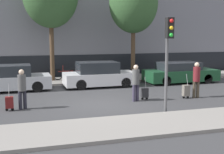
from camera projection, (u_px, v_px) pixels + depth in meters
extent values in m
plane|color=#38383A|center=(101.00, 104.00, 14.10)|extent=(80.00, 80.00, 0.00)
cube|color=gray|center=(129.00, 126.00, 10.54)|extent=(28.00, 2.50, 0.12)
cube|color=gray|center=(74.00, 80.00, 20.72)|extent=(28.00, 3.00, 0.12)
cube|color=black|center=(69.00, 66.00, 22.68)|extent=(27.44, 0.06, 1.60)
cube|color=#B7BABF|center=(13.00, 82.00, 17.28)|extent=(4.07, 1.78, 0.70)
cube|color=#23282D|center=(10.00, 71.00, 17.14)|extent=(2.24, 1.56, 0.59)
cylinder|color=black|center=(37.00, 87.00, 16.91)|extent=(0.60, 0.18, 0.60)
cylinder|color=black|center=(36.00, 82.00, 18.42)|extent=(0.60, 0.18, 0.60)
cube|color=silver|center=(100.00, 78.00, 18.66)|extent=(4.29, 1.86, 0.70)
cube|color=#23282D|center=(97.00, 67.00, 18.51)|extent=(2.36, 1.63, 0.64)
cylinder|color=black|center=(126.00, 83.00, 18.27)|extent=(0.60, 0.18, 0.60)
cylinder|color=black|center=(117.00, 79.00, 19.86)|extent=(0.60, 0.18, 0.60)
cylinder|color=black|center=(81.00, 85.00, 17.51)|extent=(0.60, 0.18, 0.60)
cylinder|color=black|center=(76.00, 80.00, 19.10)|extent=(0.60, 0.18, 0.60)
cube|color=#194728|center=(181.00, 75.00, 20.12)|extent=(4.68, 1.87, 0.70)
cube|color=#23282D|center=(178.00, 66.00, 19.98)|extent=(2.58, 1.65, 0.49)
cylinder|color=black|center=(208.00, 79.00, 19.76)|extent=(0.60, 0.18, 0.60)
cylinder|color=black|center=(193.00, 75.00, 21.37)|extent=(0.60, 0.18, 0.60)
cylinder|color=black|center=(166.00, 81.00, 18.93)|extent=(0.60, 0.18, 0.60)
cylinder|color=black|center=(155.00, 77.00, 20.54)|extent=(0.60, 0.18, 0.60)
cylinder|color=#23232D|center=(20.00, 100.00, 13.08)|extent=(0.15, 0.15, 0.79)
cylinder|color=#23232D|center=(25.00, 100.00, 13.19)|extent=(0.15, 0.15, 0.79)
cylinder|color=#4C4C4C|center=(22.00, 83.00, 13.03)|extent=(0.34, 0.34, 0.68)
sphere|color=beige|center=(21.00, 72.00, 12.96)|extent=(0.22, 0.22, 0.22)
cube|color=maroon|center=(9.00, 102.00, 12.83)|extent=(0.32, 0.24, 0.47)
cylinder|color=black|center=(7.00, 110.00, 12.84)|extent=(0.12, 0.03, 0.12)
cylinder|color=black|center=(13.00, 109.00, 12.91)|extent=(0.12, 0.03, 0.12)
cylinder|color=gray|center=(9.00, 90.00, 12.69)|extent=(0.02, 0.19, 0.53)
cylinder|color=#383347|center=(137.00, 93.00, 14.71)|extent=(0.15, 0.15, 0.80)
cylinder|color=#383347|center=(134.00, 93.00, 14.60)|extent=(0.15, 0.15, 0.80)
cylinder|color=#4C4C4C|center=(136.00, 77.00, 14.55)|extent=(0.34, 0.34, 0.70)
sphere|color=beige|center=(136.00, 67.00, 14.49)|extent=(0.23, 0.23, 0.23)
cube|color=#262628|center=(145.00, 93.00, 14.97)|extent=(0.32, 0.24, 0.45)
cylinder|color=black|center=(142.00, 99.00, 14.98)|extent=(0.12, 0.03, 0.12)
cylinder|color=black|center=(147.00, 98.00, 15.04)|extent=(0.12, 0.03, 0.12)
cylinder|color=gray|center=(145.00, 83.00, 14.83)|extent=(0.02, 0.19, 0.53)
cylinder|color=#4C4233|center=(194.00, 90.00, 15.42)|extent=(0.15, 0.15, 0.82)
cylinder|color=#4C4233|center=(198.00, 89.00, 15.47)|extent=(0.15, 0.15, 0.82)
cylinder|color=maroon|center=(197.00, 74.00, 15.34)|extent=(0.34, 0.34, 0.71)
sphere|color=beige|center=(197.00, 65.00, 15.27)|extent=(0.23, 0.23, 0.23)
cube|color=slate|center=(186.00, 90.00, 15.30)|extent=(0.32, 0.24, 0.54)
cylinder|color=black|center=(184.00, 97.00, 15.32)|extent=(0.12, 0.03, 0.12)
cylinder|color=black|center=(188.00, 97.00, 15.38)|extent=(0.12, 0.03, 0.12)
cylinder|color=gray|center=(187.00, 80.00, 15.16)|extent=(0.02, 0.19, 0.53)
cylinder|color=#515154|center=(166.00, 66.00, 12.30)|extent=(0.12, 0.12, 3.78)
cube|color=black|center=(170.00, 28.00, 11.92)|extent=(0.28, 0.24, 0.80)
sphere|color=red|center=(172.00, 21.00, 11.74)|extent=(0.15, 0.15, 0.15)
sphere|color=gold|center=(171.00, 28.00, 11.78)|extent=(0.15, 0.15, 0.15)
sphere|color=green|center=(171.00, 35.00, 11.81)|extent=(0.15, 0.15, 0.15)
torus|color=black|center=(74.00, 74.00, 20.77)|extent=(0.72, 0.06, 0.72)
torus|color=black|center=(58.00, 74.00, 20.47)|extent=(0.72, 0.06, 0.72)
cylinder|color=maroon|center=(66.00, 71.00, 20.59)|extent=(1.00, 0.05, 0.05)
cylinder|color=maroon|center=(63.00, 68.00, 20.51)|extent=(0.04, 0.04, 0.40)
cylinder|color=#4C3826|center=(133.00, 53.00, 20.73)|extent=(0.28, 0.28, 3.54)
ellipsoid|color=#33562D|center=(133.00, 3.00, 20.28)|extent=(3.18, 3.18, 3.89)
cylinder|color=#4C3826|center=(52.00, 50.00, 20.07)|extent=(0.28, 0.28, 3.91)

